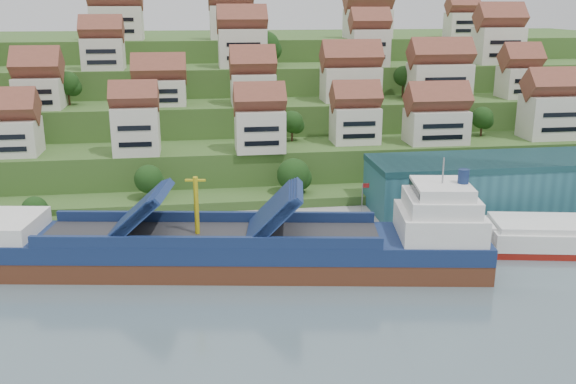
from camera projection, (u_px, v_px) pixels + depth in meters
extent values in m
plane|color=slate|center=(268.00, 265.00, 104.23)|extent=(300.00, 300.00, 0.00)
cube|color=gray|center=(365.00, 222.00, 120.87)|extent=(180.00, 14.00, 2.20)
cube|color=#2D4C1E|center=(235.00, 143.00, 185.28)|extent=(260.00, 128.00, 4.00)
cube|color=#2D4C1E|center=(234.00, 127.00, 189.03)|extent=(260.00, 118.00, 11.00)
cube|color=#2D4C1E|center=(232.00, 111.00, 195.63)|extent=(260.00, 102.00, 18.00)
cube|color=#2D4C1E|center=(230.00, 96.00, 202.23)|extent=(260.00, 86.00, 25.00)
cube|color=#2D4C1E|center=(228.00, 83.00, 209.92)|extent=(260.00, 68.00, 31.00)
cube|color=beige|center=(11.00, 137.00, 130.32)|extent=(11.13, 8.57, 7.24)
cube|color=beige|center=(136.00, 131.00, 130.52)|extent=(9.24, 7.03, 9.75)
cube|color=beige|center=(260.00, 131.00, 133.40)|extent=(10.10, 7.62, 8.63)
cube|color=beige|center=(355.00, 125.00, 141.59)|extent=(10.14, 7.73, 7.91)
cube|color=beige|center=(436.00, 126.00, 141.44)|extent=(12.95, 8.26, 7.28)
cube|color=beige|center=(552.00, 117.00, 146.19)|extent=(13.25, 8.31, 9.75)
cube|color=beige|center=(40.00, 93.00, 143.58)|extent=(10.11, 8.98, 6.93)
cube|color=beige|center=(160.00, 92.00, 148.31)|extent=(11.78, 7.90, 5.93)
cube|color=beige|center=(253.00, 89.00, 149.40)|extent=(10.07, 8.56, 7.11)
cube|color=beige|center=(350.00, 84.00, 154.17)|extent=(13.55, 8.36, 8.13)
cube|color=beige|center=(439.00, 82.00, 156.31)|extent=(14.51, 8.18, 8.70)
cube|color=beige|center=(519.00, 83.00, 159.97)|extent=(9.15, 8.04, 7.42)
cube|color=beige|center=(103.00, 54.00, 156.98)|extent=(9.92, 7.30, 7.57)
cube|color=beige|center=(242.00, 48.00, 162.29)|extent=(11.95, 7.79, 9.57)
cube|color=beige|center=(369.00, 48.00, 165.14)|extent=(9.67, 7.14, 9.33)
cube|color=beige|center=(498.00, 46.00, 171.64)|extent=(12.04, 8.47, 9.58)
cube|color=beige|center=(117.00, 23.00, 174.76)|extent=(13.79, 7.51, 8.92)
cube|color=beige|center=(231.00, 23.00, 178.40)|extent=(11.77, 8.15, 9.06)
cube|color=beige|center=(368.00, 24.00, 185.30)|extent=(12.89, 8.73, 8.00)
cube|color=beige|center=(461.00, 25.00, 190.53)|extent=(8.70, 7.05, 7.00)
ellipsoid|color=#1C4015|center=(293.00, 175.00, 127.86)|extent=(6.63, 6.63, 6.63)
ellipsoid|color=#1C4015|center=(149.00, 179.00, 124.12)|extent=(5.57, 5.57, 5.57)
ellipsoid|color=#1C4015|center=(482.00, 118.00, 148.22)|extent=(5.06, 5.06, 5.06)
ellipsoid|color=#1C4015|center=(532.00, 113.00, 149.67)|extent=(4.96, 4.96, 4.96)
ellipsoid|color=#1C4015|center=(292.00, 122.00, 142.70)|extent=(4.95, 4.95, 4.95)
ellipsoid|color=#1C4015|center=(403.00, 76.00, 159.93)|extent=(4.98, 4.98, 4.98)
ellipsoid|color=#1C4015|center=(68.00, 83.00, 147.29)|extent=(5.41, 5.41, 5.41)
ellipsoid|color=#1C4015|center=(265.00, 46.00, 166.21)|extent=(7.67, 7.67, 7.67)
ellipsoid|color=#1C4015|center=(361.00, 47.00, 172.58)|extent=(5.11, 5.11, 5.11)
ellipsoid|color=#1C4015|center=(35.00, 209.00, 115.33)|extent=(4.62, 4.62, 4.62)
cube|color=#265B67|center=(522.00, 182.00, 125.37)|extent=(60.00, 15.00, 10.00)
cylinder|color=gray|center=(362.00, 205.00, 114.40)|extent=(0.16, 0.16, 8.00)
cube|color=maroon|center=(366.00, 186.00, 113.46)|extent=(1.20, 0.05, 0.80)
cube|color=#542B19|center=(225.00, 263.00, 102.24)|extent=(83.02, 25.17, 5.26)
cube|color=navy|center=(225.00, 243.00, 101.24)|extent=(83.04, 25.30, 2.74)
cube|color=white|center=(4.00, 226.00, 100.94)|extent=(12.25, 13.48, 2.74)
cube|color=#262628|center=(211.00, 234.00, 100.88)|extent=(53.63, 18.74, 0.32)
cube|color=navy|center=(136.00, 212.00, 100.01)|extent=(9.58, 12.69, 7.27)
cube|color=navy|center=(271.00, 213.00, 99.74)|extent=(9.19, 12.63, 7.69)
cylinder|color=gold|center=(196.00, 206.00, 99.59)|extent=(0.84, 0.84, 9.47)
cube|color=white|center=(439.00, 223.00, 99.85)|extent=(14.33, 13.80, 4.21)
cube|color=white|center=(441.00, 203.00, 98.89)|extent=(12.05, 12.23, 2.63)
cube|color=white|center=(442.00, 189.00, 98.26)|extent=(9.78, 10.66, 1.89)
cylinder|color=navy|center=(464.00, 177.00, 97.65)|extent=(1.92, 1.92, 2.31)
cube|color=maroon|center=(572.00, 246.00, 110.38)|extent=(30.30, 15.79, 2.50)
cube|color=white|center=(574.00, 235.00, 109.78)|extent=(30.32, 15.89, 3.08)
cube|color=white|center=(575.00, 224.00, 109.23)|extent=(28.69, 14.48, 1.15)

